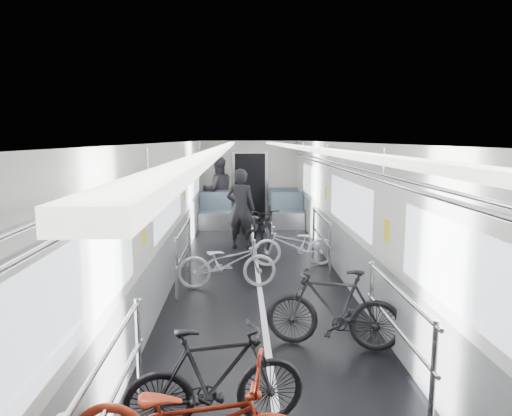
{
  "coord_description": "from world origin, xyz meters",
  "views": [
    {
      "loc": [
        -0.32,
        -7.38,
        2.46
      ],
      "look_at": [
        0.0,
        1.62,
        1.09
      ],
      "focal_mm": 32.0,
      "sensor_mm": 36.0,
      "label": 1
    }
  ],
  "objects_px": {
    "bike_left_far": "(227,263)",
    "person_seated": "(218,190)",
    "bike_right_mid": "(294,245)",
    "bike_aisle": "(259,228)",
    "person_standing": "(241,209)",
    "bike_right_near": "(334,308)",
    "bike_left_mid": "(216,379)"
  },
  "relations": [
    {
      "from": "bike_aisle",
      "to": "person_standing",
      "type": "bearing_deg",
      "value": 154.47
    },
    {
      "from": "person_seated",
      "to": "bike_left_far",
      "type": "bearing_deg",
      "value": 80.12
    },
    {
      "from": "bike_right_near",
      "to": "person_standing",
      "type": "relative_size",
      "value": 0.89
    },
    {
      "from": "bike_right_near",
      "to": "person_seated",
      "type": "relative_size",
      "value": 0.83
    },
    {
      "from": "bike_left_mid",
      "to": "bike_right_near",
      "type": "distance_m",
      "value": 2.02
    },
    {
      "from": "bike_left_far",
      "to": "bike_aisle",
      "type": "relative_size",
      "value": 0.9
    },
    {
      "from": "bike_left_far",
      "to": "bike_right_near",
      "type": "height_order",
      "value": "bike_right_near"
    },
    {
      "from": "bike_left_far",
      "to": "person_seated",
      "type": "distance_m",
      "value": 6.01
    },
    {
      "from": "bike_left_mid",
      "to": "person_standing",
      "type": "bearing_deg",
      "value": -13.44
    },
    {
      "from": "bike_right_mid",
      "to": "person_seated",
      "type": "distance_m",
      "value": 5.04
    },
    {
      "from": "bike_left_far",
      "to": "bike_right_near",
      "type": "xyz_separation_m",
      "value": [
        1.32,
        -2.25,
        0.05
      ]
    },
    {
      "from": "bike_left_far",
      "to": "bike_aisle",
      "type": "height_order",
      "value": "bike_aisle"
    },
    {
      "from": "bike_left_mid",
      "to": "person_seated",
      "type": "distance_m",
      "value": 9.77
    },
    {
      "from": "bike_left_mid",
      "to": "bike_right_near",
      "type": "xyz_separation_m",
      "value": [
        1.31,
        1.53,
        0.02
      ]
    },
    {
      "from": "bike_left_mid",
      "to": "bike_right_mid",
      "type": "bearing_deg",
      "value": -25.57
    },
    {
      "from": "bike_right_mid",
      "to": "bike_aisle",
      "type": "distance_m",
      "value": 1.53
    },
    {
      "from": "bike_aisle",
      "to": "person_standing",
      "type": "distance_m",
      "value": 0.6
    },
    {
      "from": "bike_left_far",
      "to": "person_seated",
      "type": "xyz_separation_m",
      "value": [
        -0.42,
        5.97,
        0.53
      ]
    },
    {
      "from": "bike_left_mid",
      "to": "bike_right_near",
      "type": "height_order",
      "value": "bike_right_near"
    },
    {
      "from": "person_standing",
      "to": "person_seated",
      "type": "relative_size",
      "value": 0.94
    },
    {
      "from": "bike_aisle",
      "to": "bike_right_mid",
      "type": "bearing_deg",
      "value": -77.84
    },
    {
      "from": "person_standing",
      "to": "person_seated",
      "type": "height_order",
      "value": "person_seated"
    },
    {
      "from": "person_standing",
      "to": "person_seated",
      "type": "distance_m",
      "value": 3.28
    },
    {
      "from": "bike_left_mid",
      "to": "bike_aisle",
      "type": "xyz_separation_m",
      "value": [
        0.64,
        6.43,
        0.01
      ]
    },
    {
      "from": "bike_right_near",
      "to": "bike_left_mid",
      "type": "bearing_deg",
      "value": -26.39
    },
    {
      "from": "bike_left_mid",
      "to": "person_standing",
      "type": "relative_size",
      "value": 0.86
    },
    {
      "from": "bike_right_near",
      "to": "bike_left_far",
      "type": "bearing_deg",
      "value": -135.44
    },
    {
      "from": "bike_right_mid",
      "to": "bike_aisle",
      "type": "bearing_deg",
      "value": -157.71
    },
    {
      "from": "bike_left_far",
      "to": "bike_right_mid",
      "type": "bearing_deg",
      "value": -49.57
    },
    {
      "from": "bike_left_mid",
      "to": "person_seated",
      "type": "xyz_separation_m",
      "value": [
        -0.43,
        9.75,
        0.5
      ]
    },
    {
      "from": "bike_right_mid",
      "to": "bike_aisle",
      "type": "xyz_separation_m",
      "value": [
        -0.63,
        1.4,
        0.06
      ]
    },
    {
      "from": "bike_left_mid",
      "to": "bike_right_mid",
      "type": "distance_m",
      "value": 5.19
    }
  ]
}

